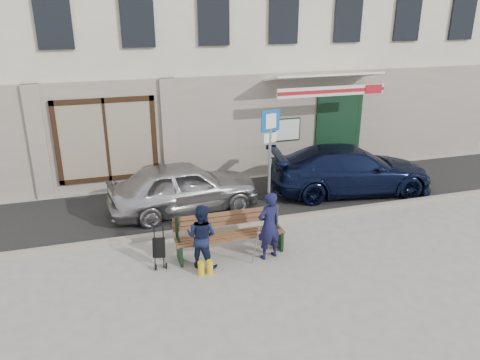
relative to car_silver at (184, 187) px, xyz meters
name	(u,v)px	position (x,y,z in m)	size (l,w,h in m)	color
ground	(272,254)	(1.40, -2.88, -0.67)	(80.00, 80.00, 0.00)	#9E9991
asphalt_lane	(233,201)	(1.40, 0.22, -0.67)	(60.00, 3.20, 0.01)	#282828
curb	(250,223)	(1.40, -1.38, -0.61)	(60.00, 0.18, 0.12)	#9E9384
building	(189,10)	(1.41, 5.57, 4.30)	(20.00, 8.27, 10.00)	beige
car_silver	(184,187)	(0.00, 0.00, 0.00)	(1.58, 3.94, 1.34)	#ADADB2
car_navy	(350,170)	(4.85, -0.06, 0.01)	(1.91, 4.69, 1.36)	black
parking_sign	(270,147)	(1.97, -1.11, 1.23)	(0.51, 0.16, 2.82)	gray
bench	(228,235)	(0.50, -2.58, -0.21)	(2.40, 1.17, 0.98)	brown
man	(269,226)	(1.29, -2.96, 0.09)	(0.55, 0.36, 1.52)	#131436
woman	(201,236)	(-0.16, -2.90, 0.02)	(0.67, 0.52, 1.38)	#131A35
stroller	(159,249)	(-1.01, -2.62, -0.28)	(0.30, 0.39, 0.88)	black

